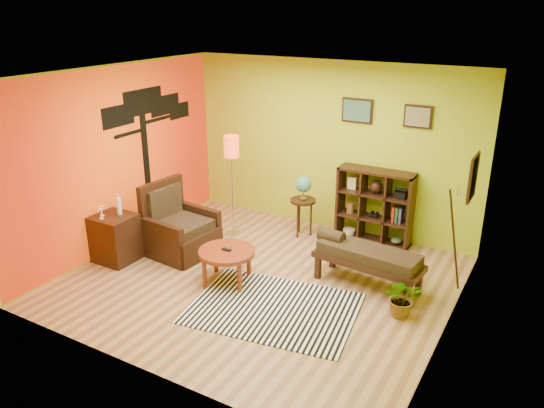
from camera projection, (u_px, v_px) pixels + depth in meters
The scene contains 11 objects.
ground at pixel (260, 280), 7.37m from camera, with size 5.00×5.00×0.00m, color tan.
room_shell at pixel (253, 154), 6.79m from camera, with size 5.04×4.54×2.82m.
zebra_rug at pixel (273, 308), 6.69m from camera, with size 2.06×1.51×0.01m, color white.
coffee_table at pixel (227, 255), 7.21m from camera, with size 0.78×0.78×0.50m.
armchair at pixel (179, 232), 8.12m from camera, with size 0.99×0.99×1.09m.
side_cabinet at pixel (115, 238), 7.85m from camera, with size 0.60×0.55×1.02m.
floor_lamp at pixel (232, 155), 8.38m from camera, with size 0.25×0.25×1.68m.
globe_table at pixel (303, 191), 8.55m from camera, with size 0.42×0.42×1.02m.
cube_shelf at pixel (375, 207), 8.38m from camera, with size 1.20×0.35×1.20m.
bench at pixel (366, 256), 7.12m from camera, with size 1.52×0.67×0.68m.
potted_plant at pixel (402, 302), 6.48m from camera, with size 0.45×0.50×0.39m, color #26661E.
Camera 1 is at (3.39, -5.57, 3.61)m, focal length 35.00 mm.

